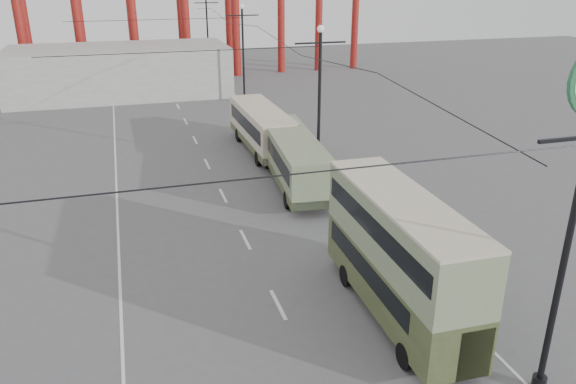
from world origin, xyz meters
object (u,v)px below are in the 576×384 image
object	(u,v)px
single_decker_cream	(262,127)
pedestrian	(341,234)
single_decker_green	(294,157)
double_decker_bus	(399,252)

from	to	relation	value
single_decker_cream	pedestrian	distance (m)	16.18
single_decker_green	pedestrian	size ratio (longest dim) A/B	6.91
double_decker_bus	single_decker_green	xyz separation A→B (m)	(0.43, 14.63, -1.01)
pedestrian	single_decker_green	bearing A→B (deg)	-97.28
single_decker_green	double_decker_bus	bearing A→B (deg)	-86.46
single_decker_green	single_decker_cream	xyz separation A→B (m)	(-0.18, 7.21, 0.04)
single_decker_green	pedestrian	distance (m)	8.99
single_decker_green	pedestrian	bearing A→B (deg)	-87.30
single_decker_cream	pedestrian	world-z (taller)	single_decker_cream
double_decker_bus	single_decker_green	size ratio (longest dim) A/B	0.83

